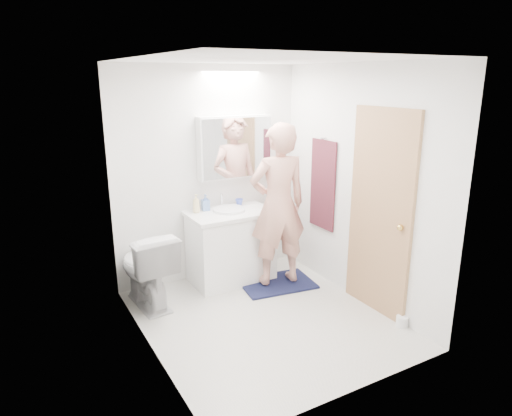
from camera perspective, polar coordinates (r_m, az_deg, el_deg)
floor at (r=4.60m, az=1.02°, el=-13.54°), size 2.50×2.50×0.00m
ceiling at (r=4.00m, az=1.20°, el=17.92°), size 2.50×2.50×0.00m
wall_back at (r=5.22m, az=-5.91°, el=4.14°), size 2.50×0.00×2.50m
wall_front at (r=3.18m, az=12.69°, el=-4.00°), size 2.50×0.00×2.50m
wall_left at (r=3.72m, az=-13.64°, el=-1.10°), size 0.00×2.50×2.50m
wall_right at (r=4.78m, az=12.55°, el=2.72°), size 0.00×2.50×2.50m
vanity_cabinet at (r=5.26m, az=-3.12°, el=-4.94°), size 0.90×0.55×0.78m
countertop at (r=5.12m, az=-3.19°, el=-0.66°), size 0.95×0.58×0.04m
sink_basin at (r=5.14m, az=-3.35°, el=-0.20°), size 0.36×0.36×0.03m
faucet at (r=5.29m, az=-4.27°, el=0.98°), size 0.02×0.02×0.16m
medicine_cabinet at (r=5.23m, az=-2.64°, el=7.56°), size 0.88×0.14×0.70m
mirror_panel at (r=5.16m, az=-2.25°, el=7.45°), size 0.84×0.01×0.66m
toilet at (r=4.82m, az=-13.44°, el=-7.23°), size 0.51×0.82×0.80m
bath_rug at (r=5.28m, az=2.62°, el=-9.30°), size 0.87×0.66×0.02m
person at (r=4.96m, az=2.75°, el=0.37°), size 0.70×0.51×1.77m
door at (r=4.57m, az=15.12°, el=-0.65°), size 0.04×0.80×2.00m
door_knob at (r=4.36m, az=17.43°, el=-2.33°), size 0.06×0.06×0.06m
towel at (r=5.20m, az=8.27°, el=2.86°), size 0.02×0.42×1.00m
towel_hook at (r=5.10m, az=8.39°, el=8.55°), size 0.07×0.02×0.02m
soap_bottle_a at (r=5.09m, az=-7.42°, el=0.55°), size 0.11×0.11×0.21m
soap_bottle_b at (r=5.16m, az=-6.28°, el=0.69°), size 0.09×0.09×0.18m
toothbrush_cup at (r=5.33m, az=-2.10°, el=0.70°), size 0.12×0.12×0.08m
toilet_paper_roll at (r=4.66m, az=17.63°, el=-13.24°), size 0.11×0.11×0.10m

